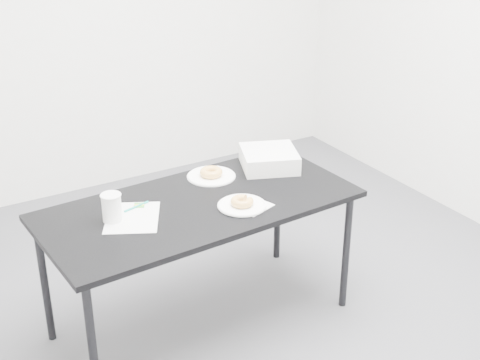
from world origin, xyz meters
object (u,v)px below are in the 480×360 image
pen (136,206)px  donut_near (242,201)px  coffee_cup (112,208)px  donut_far (211,172)px  plate_near (242,205)px  table (200,212)px  bakery_box (269,159)px  plate_far (211,176)px  scorecard (132,217)px

pen → donut_near: size_ratio=1.28×
pen → coffee_cup: coffee_cup is taller
donut_near → donut_far: same height
plate_near → table: bearing=138.0°
coffee_cup → bakery_box: bearing=8.7°
pen → plate_far: (0.48, 0.13, -0.00)m
table → donut_far: 0.32m
pen → bakery_box: bearing=-10.0°
coffee_cup → plate_far: bearing=17.2°
bakery_box → plate_near: bearing=-116.3°
pen → donut_far: 0.50m
table → donut_far: size_ratio=13.13×
scorecard → coffee_cup: bearing=-165.4°
plate_near → bakery_box: bakery_box is taller
donut_near → plate_far: size_ratio=0.43×
scorecard → coffee_cup: 0.11m
table → bakery_box: size_ratio=5.45×
plate_far → plate_near: bearing=-95.4°
table → bakery_box: (0.53, 0.19, 0.10)m
donut_near → bakery_box: (0.37, 0.33, 0.02)m
pen → donut_near: (0.45, -0.25, 0.02)m
scorecard → pen: pen is taller
donut_near → donut_far: size_ratio=0.93×
scorecard → donut_near: size_ratio=2.76×
donut_near → coffee_cup: (-0.59, 0.19, 0.04)m
donut_far → coffee_cup: size_ratio=0.89×
scorecard → plate_far: size_ratio=1.20×
plate_far → donut_far: size_ratio=2.13×
plate_near → donut_far: size_ratio=1.97×
coffee_cup → table: bearing=-5.6°
pen → coffee_cup: (-0.14, -0.06, 0.06)m
plate_far → bakery_box: bakery_box is taller
donut_near → coffee_cup: size_ratio=0.82×
table → donut_far: donut_far is taller
scorecard → coffee_cup: size_ratio=2.28×
bakery_box → donut_far: bearing=-166.2°
plate_near → coffee_cup: coffee_cup is taller
plate_far → coffee_cup: coffee_cup is taller
scorecard → table: bearing=23.4°
scorecard → donut_far: 0.58m
donut_near → donut_far: 0.38m
coffee_cup → bakery_box: (0.96, 0.15, -0.02)m
plate_far → donut_far: (0.00, 0.00, 0.02)m
donut_near → coffee_cup: 0.62m
donut_near → plate_far: (0.04, 0.38, -0.02)m
donut_near → bakery_box: bakery_box is taller
pen → donut_near: donut_near is taller
plate_near → bakery_box: size_ratio=0.82×
table → pen: bearing=156.6°
table → donut_near: 0.23m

